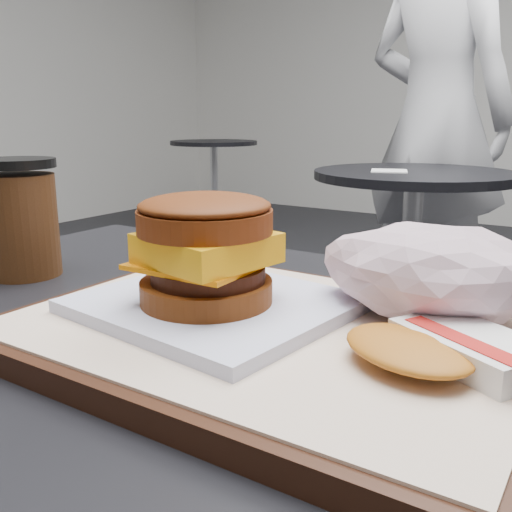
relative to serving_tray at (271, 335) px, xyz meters
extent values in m
cube|color=black|center=(-0.06, -0.02, -0.03)|extent=(0.80, 0.60, 0.04)
cube|color=black|center=(0.00, 0.00, 0.00)|extent=(0.38, 0.28, 0.02)
cube|color=silver|center=(0.00, 0.00, 0.01)|extent=(0.36, 0.26, 0.00)
cube|color=white|center=(-0.05, 0.00, 0.02)|extent=(0.21, 0.19, 0.01)
cylinder|color=#68310E|center=(-0.05, -0.01, 0.03)|extent=(0.11, 0.11, 0.02)
cylinder|color=black|center=(-0.05, -0.01, 0.04)|extent=(0.10, 0.10, 0.01)
cube|color=orange|center=(-0.05, -0.01, 0.05)|extent=(0.09, 0.09, 0.00)
cube|color=yellow|center=(-0.05, -0.01, 0.06)|extent=(0.10, 0.10, 0.02)
cylinder|color=maroon|center=(-0.05, -0.01, 0.08)|extent=(0.11, 0.11, 0.02)
ellipsoid|color=#6A2F0F|center=(-0.05, -0.01, 0.09)|extent=(0.11, 0.11, 0.02)
cube|color=white|center=(0.14, 0.01, 0.02)|extent=(0.11, 0.09, 0.02)
cube|color=red|center=(0.14, -0.01, 0.03)|extent=(0.09, 0.06, 0.00)
ellipsoid|color=orange|center=(0.11, -0.02, 0.02)|extent=(0.10, 0.09, 0.01)
cylinder|color=#40210F|center=(-0.33, 0.03, 0.04)|extent=(0.08, 0.08, 0.11)
cylinder|color=black|center=(-0.33, 0.03, 0.11)|extent=(0.08, 0.08, 0.01)
cylinder|color=black|center=(-0.41, 1.63, -0.77)|extent=(0.44, 0.44, 0.02)
cylinder|color=#A5A5AA|center=(-0.41, 1.63, -0.41)|extent=(0.07, 0.07, 0.70)
cylinder|color=black|center=(-0.41, 1.63, -0.04)|extent=(0.70, 0.70, 0.03)
cube|color=white|center=(-0.48, 1.57, -0.03)|extent=(0.15, 0.15, 0.00)
imported|color=silver|center=(-0.51, 2.16, 0.14)|extent=(0.77, 0.61, 1.84)
cylinder|color=black|center=(-2.46, 3.18, -0.77)|extent=(0.40, 0.40, 0.02)
cylinder|color=#A5A5AA|center=(-2.46, 3.18, -0.41)|extent=(0.06, 0.06, 0.70)
cylinder|color=black|center=(-2.46, 3.18, -0.04)|extent=(0.66, 0.66, 0.03)
camera|label=1|loc=(0.21, -0.34, 0.16)|focal=40.00mm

